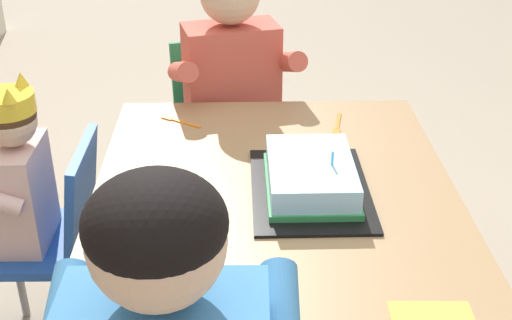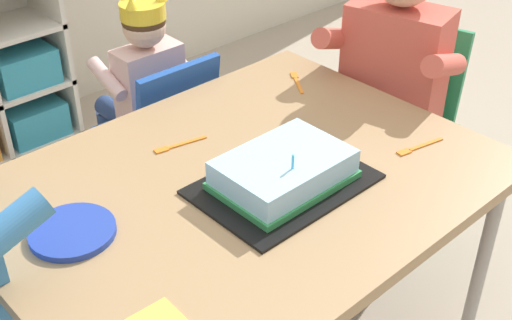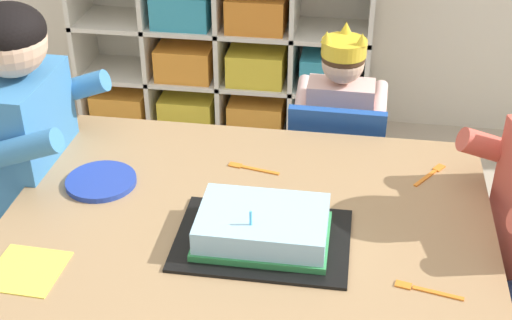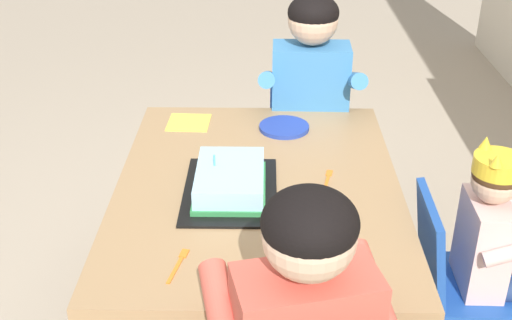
# 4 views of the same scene
# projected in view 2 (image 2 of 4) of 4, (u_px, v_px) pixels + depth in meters

# --- Properties ---
(activity_table) EXTENTS (1.19, 0.89, 0.61)m
(activity_table) POSITION_uv_depth(u_px,v_px,m) (243.00, 193.00, 1.61)
(activity_table) COLOR #A37F56
(activity_table) RESTS_ON ground
(classroom_chair_blue) EXTENTS (0.32, 0.33, 0.67)m
(classroom_chair_blue) POSITION_uv_depth(u_px,v_px,m) (165.00, 131.00, 2.18)
(classroom_chair_blue) COLOR #1E4CA8
(classroom_chair_blue) RESTS_ON ground
(child_with_crown) EXTENTS (0.30, 0.31, 0.85)m
(child_with_crown) POSITION_uv_depth(u_px,v_px,m) (142.00, 82.00, 2.18)
(child_with_crown) COLOR beige
(child_with_crown) RESTS_ON ground
(classroom_chair_guest_side) EXTENTS (0.42, 0.45, 0.72)m
(classroom_chair_guest_side) POSITION_uv_depth(u_px,v_px,m) (395.00, 114.00, 2.20)
(classroom_chair_guest_side) COLOR #238451
(classroom_chair_guest_side) RESTS_ON ground
(guest_at_table_side) EXTENTS (0.47, 0.45, 1.02)m
(guest_at_table_side) POSITION_uv_depth(u_px,v_px,m) (386.00, 75.00, 2.02)
(guest_at_table_side) COLOR #D15647
(guest_at_table_side) RESTS_ON ground
(birthday_cake_on_tray) EXTENTS (0.40, 0.29, 0.12)m
(birthday_cake_on_tray) POSITION_uv_depth(u_px,v_px,m) (283.00, 173.00, 1.55)
(birthday_cake_on_tray) COLOR black
(birthday_cake_on_tray) RESTS_ON activity_table
(paper_plate_stack) EXTENTS (0.18, 0.18, 0.01)m
(paper_plate_stack) POSITION_uv_depth(u_px,v_px,m) (72.00, 232.00, 1.41)
(paper_plate_stack) COLOR #233DA3
(paper_plate_stack) RESTS_ON activity_table
(fork_near_cake_tray) EXTENTS (0.09, 0.12, 0.00)m
(fork_near_cake_tray) POSITION_uv_depth(u_px,v_px,m) (297.00, 81.00, 2.01)
(fork_near_cake_tray) COLOR orange
(fork_near_cake_tray) RESTS_ON activity_table
(fork_beside_plate_stack) EXTENTS (0.15, 0.04, 0.00)m
(fork_beside_plate_stack) POSITION_uv_depth(u_px,v_px,m) (418.00, 147.00, 1.70)
(fork_beside_plate_stack) COLOR orange
(fork_beside_plate_stack) RESTS_ON activity_table
(fork_at_table_front_edge) EXTENTS (0.15, 0.04, 0.00)m
(fork_at_table_front_edge) POSITION_uv_depth(u_px,v_px,m) (178.00, 145.00, 1.71)
(fork_at_table_front_edge) COLOR orange
(fork_at_table_front_edge) RESTS_ON activity_table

